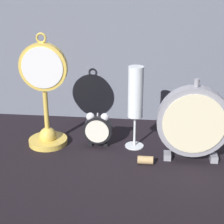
# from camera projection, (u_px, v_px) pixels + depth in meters

# --- Properties ---
(ground_plane) EXTENTS (4.00, 4.00, 0.00)m
(ground_plane) POSITION_uv_depth(u_px,v_px,m) (109.00, 163.00, 1.02)
(ground_plane) COLOR black
(fabric_backdrop_drape) EXTENTS (1.33, 0.01, 0.77)m
(fabric_backdrop_drape) POSITION_uv_depth(u_px,v_px,m) (120.00, 5.00, 1.18)
(fabric_backdrop_drape) COLOR slate
(fabric_backdrop_drape) RESTS_ON ground_plane
(pocket_watch_on_stand) EXTENTS (0.14, 0.12, 0.33)m
(pocket_watch_on_stand) POSITION_uv_depth(u_px,v_px,m) (45.00, 102.00, 1.08)
(pocket_watch_on_stand) COLOR gold
(pocket_watch_on_stand) RESTS_ON ground_plane
(alarm_clock_twin_bell) EXTENTS (0.08, 0.03, 0.11)m
(alarm_clock_twin_bell) POSITION_uv_depth(u_px,v_px,m) (98.00, 128.00, 1.09)
(alarm_clock_twin_bell) COLOR black
(alarm_clock_twin_bell) RESTS_ON ground_plane
(mantel_clock_silver) EXTENTS (0.19, 0.04, 0.23)m
(mantel_clock_silver) POSITION_uv_depth(u_px,v_px,m) (193.00, 122.00, 0.99)
(mantel_clock_silver) COLOR gray
(mantel_clock_silver) RESTS_ON ground_plane
(champagne_flute) EXTENTS (0.06, 0.06, 0.24)m
(champagne_flute) POSITION_uv_depth(u_px,v_px,m) (135.00, 98.00, 1.06)
(champagne_flute) COLOR silver
(champagne_flute) RESTS_ON ground_plane
(wine_cork) EXTENTS (0.04, 0.02, 0.02)m
(wine_cork) POSITION_uv_depth(u_px,v_px,m) (145.00, 160.00, 1.01)
(wine_cork) COLOR tan
(wine_cork) RESTS_ON ground_plane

